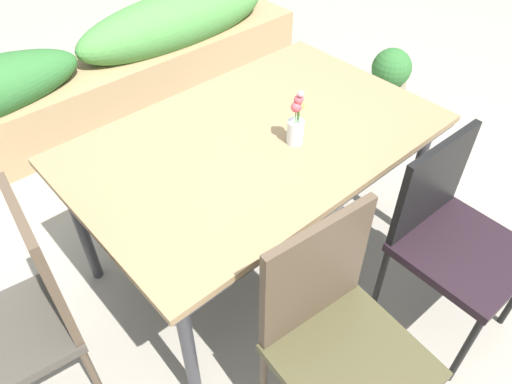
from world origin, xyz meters
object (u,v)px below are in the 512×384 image
object	(u,v)px
chair_end_left	(27,309)
planter_box	(85,80)
chair_near_left	(337,332)
potted_plant	(389,80)
chair_near_right	(452,232)
flower_vase	(296,123)
dining_table	(256,147)

from	to	relation	value
chair_end_left	planter_box	xyz separation A→B (m)	(1.03, 1.67, -0.21)
chair_near_left	potted_plant	distance (m)	2.31
chair_near_left	chair_near_right	size ratio (longest dim) A/B	1.07
planter_box	potted_plant	xyz separation A→B (m)	(1.67, -1.28, -0.09)
chair_end_left	chair_near_right	bearing A→B (deg)	-111.44
chair_near_left	chair_end_left	size ratio (longest dim) A/B	0.98
chair_end_left	potted_plant	distance (m)	2.74
flower_vase	planter_box	xyz separation A→B (m)	(-0.14, 1.80, -0.52)
dining_table	potted_plant	world-z (taller)	dining_table
dining_table	chair_near_right	xyz separation A→B (m)	(0.36, -0.79, -0.17)
potted_plant	flower_vase	bearing A→B (deg)	-160.99
dining_table	chair_near_right	size ratio (longest dim) A/B	1.75
chair_end_left	dining_table	bearing A→B (deg)	-82.30
planter_box	potted_plant	world-z (taller)	planter_box
chair_near_left	flower_vase	bearing A→B (deg)	-118.33
chair_near_right	chair_end_left	bearing A→B (deg)	-26.90
dining_table	flower_vase	world-z (taller)	flower_vase
flower_vase	chair_near_left	bearing A→B (deg)	-124.24
potted_plant	chair_end_left	bearing A→B (deg)	-171.72
flower_vase	potted_plant	bearing A→B (deg)	19.01
flower_vase	dining_table	bearing A→B (deg)	122.70
chair_end_left	potted_plant	bearing A→B (deg)	-74.55
chair_near_left	flower_vase	world-z (taller)	flower_vase
dining_table	chair_near_left	bearing A→B (deg)	-113.78
chair_near_right	planter_box	xyz separation A→B (m)	(-0.41, 2.45, -0.19)
chair_near_left	chair_near_right	distance (m)	0.71
dining_table	flower_vase	bearing A→B (deg)	-57.30
chair_near_left	potted_plant	xyz separation A→B (m)	(1.96, 1.17, -0.31)
dining_table	potted_plant	distance (m)	1.72
dining_table	chair_end_left	world-z (taller)	chair_end_left
chair_end_left	flower_vase	distance (m)	1.22
chair_near_left	potted_plant	world-z (taller)	chair_near_left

